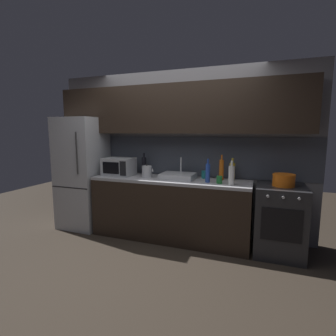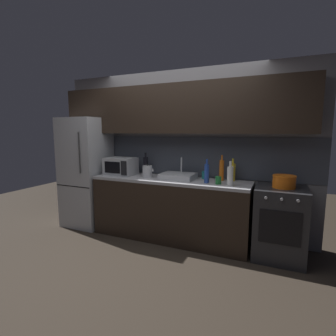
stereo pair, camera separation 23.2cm
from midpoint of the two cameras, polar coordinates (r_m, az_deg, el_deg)
ground_plane at (r=3.24m, az=-7.54°, el=-21.10°), size 10.00×10.00×0.00m
back_wall at (r=3.93m, az=0.18°, el=7.71°), size 4.04×0.44×2.50m
counter_run at (r=3.82m, az=-1.36°, el=-9.05°), size 2.30×0.60×0.90m
refrigerator at (r=4.49m, az=-19.91°, el=-1.04°), size 0.68×0.69×1.80m
oven_range at (r=3.58m, az=21.89°, el=-10.83°), size 0.60×0.62×0.90m
microwave at (r=4.09m, az=-12.48°, el=0.31°), size 0.46×0.35×0.27m
sink_basin at (r=3.69m, az=0.48°, el=-1.80°), size 0.48×0.38×0.30m
kettle at (r=3.81m, az=-6.47°, el=-0.81°), size 0.18×0.14×0.20m
wine_bottle_white at (r=3.34m, az=12.06°, el=-1.54°), size 0.08×0.08×0.31m
wine_bottle_yellow at (r=3.67m, az=12.38°, el=-0.70°), size 0.08×0.08×0.31m
wine_bottle_orange at (r=3.65m, az=10.06°, el=-0.33°), size 0.06×0.06×0.36m
wine_bottle_blue at (r=3.44m, az=6.96°, el=-1.07°), size 0.06×0.06×0.32m
wine_bottle_dark at (r=4.08m, az=-6.99°, el=0.54°), size 0.07×0.07×0.34m
mug_green at (r=3.41m, az=9.50°, el=-2.60°), size 0.08×0.08×0.10m
mug_teal at (r=3.76m, az=6.37°, el=-1.47°), size 0.09×0.09×0.11m
cooking_pot at (r=3.46m, az=22.68°, el=-2.53°), size 0.27×0.27×0.15m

